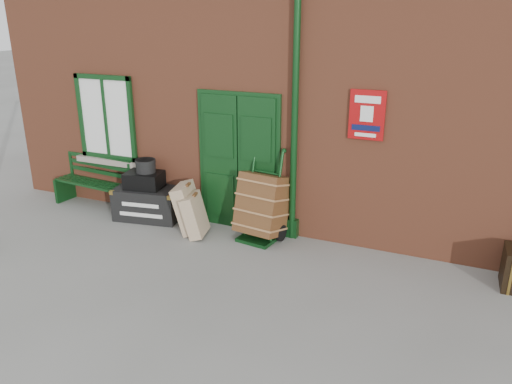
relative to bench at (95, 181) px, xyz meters
The scene contains 9 objects.
ground 3.45m from the bench, 22.13° to the right, with size 80.00×80.00×0.00m, color gray.
station_building 4.21m from the bench, 34.86° to the left, with size 10.30×4.30×4.36m.
bench is the anchor object (origin of this frame).
houdini_trunk 1.28m from the bench, ahead, with size 1.11×0.61×0.56m, color black.
strongbox 1.23m from the bench, ahead, with size 0.61×0.45×0.28m, color black.
hatbox 1.32m from the bench, ahead, with size 0.33×0.33×0.22m, color black.
suitcase_back 2.21m from the bench, ahead, with size 0.23×0.56×0.79m, color tan.
suitcase_front 2.41m from the bench, 10.20° to the right, with size 0.20×0.51×0.68m, color tan.
porter_trolley 3.39m from the bench, ahead, with size 0.78×0.83×1.42m.
Camera 1 is at (3.06, -5.50, 3.38)m, focal length 35.00 mm.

